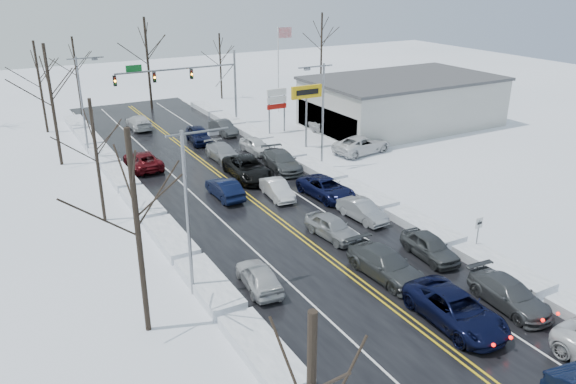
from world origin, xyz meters
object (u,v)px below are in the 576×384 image
traffic_signal_mast (191,78)px  flagpole (280,62)px  tires_plus_sign (307,96)px  oncoming_car_0 (225,197)px  dealership_building (402,101)px

traffic_signal_mast → flagpole: bearing=9.7°
tires_plus_sign → oncoming_car_0: tires_plus_sign is taller
flagpole → oncoming_car_0: bearing=-127.0°
traffic_signal_mast → flagpole: size_ratio=1.33×
oncoming_car_0 → tires_plus_sign: bearing=-145.5°
flagpole → dealership_building: bearing=-53.7°
oncoming_car_0 → flagpole: bearing=-126.8°
tires_plus_sign → flagpole: size_ratio=0.60×
flagpole → tires_plus_sign: bearing=-108.4°
traffic_signal_mast → tires_plus_sign: traffic_signal_mast is taller
traffic_signal_mast → dealership_building: 23.01m
dealership_building → flagpole: bearing=126.3°
tires_plus_sign → oncoming_car_0: 15.49m
traffic_signal_mast → dealership_building: traffic_signal_mast is taller
traffic_signal_mast → oncoming_car_0: (-5.06, -20.26, -5.48)m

